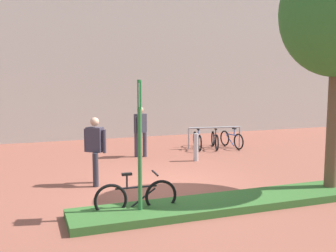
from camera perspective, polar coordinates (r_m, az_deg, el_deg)
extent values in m
plane|color=brown|center=(10.04, -0.71, -8.67)|extent=(60.00, 60.00, 0.00)
cube|color=#B2ADA3|center=(18.28, -10.10, 14.14)|extent=(28.00, 1.20, 10.00)
cube|color=#336028|center=(8.71, 9.64, -10.71)|extent=(7.00, 1.10, 0.16)
cylinder|color=brown|center=(9.95, 22.57, -0.22)|extent=(0.28, 0.28, 3.11)
cylinder|color=#2D7238|center=(7.60, -4.07, -3.47)|extent=(0.08, 0.08, 2.67)
cube|color=#198C33|center=(7.48, -4.14, 4.51)|extent=(0.08, 0.36, 0.52)
cube|color=white|center=(7.48, -4.14, 4.51)|extent=(0.08, 0.30, 0.44)
torus|color=black|center=(7.96, -8.23, -10.52)|extent=(0.66, 0.10, 0.66)
torus|color=black|center=(8.16, -1.02, -9.99)|extent=(0.66, 0.10, 0.66)
cylinder|color=black|center=(7.98, -4.60, -8.76)|extent=(0.84, 0.08, 0.04)
cylinder|color=black|center=(8.07, -3.87, -10.44)|extent=(0.61, 0.07, 0.44)
cylinder|color=black|center=(7.91, -5.92, -8.01)|extent=(0.04, 0.04, 0.28)
cube|color=black|center=(7.87, -5.93, -6.89)|extent=(0.20, 0.09, 0.05)
cylinder|color=black|center=(8.00, -1.88, -6.78)|extent=(0.06, 0.42, 0.04)
cylinder|color=#99999E|center=(14.98, 3.00, -1.84)|extent=(0.06, 0.06, 0.80)
cylinder|color=#99999E|center=(15.66, 10.24, -1.56)|extent=(0.06, 0.06, 0.80)
cylinder|color=#99999E|center=(15.23, 6.72, -0.22)|extent=(2.04, 0.32, 0.06)
torus|color=black|center=(14.66, 4.58, -2.44)|extent=(0.19, 0.60, 0.61)
torus|color=black|center=(15.57, 3.89, -1.87)|extent=(0.19, 0.60, 0.61)
cylinder|color=#194CA5|center=(15.08, 4.23, -1.39)|extent=(0.21, 0.76, 0.03)
cylinder|color=#194CA5|center=(15.21, 4.16, -2.21)|extent=(0.16, 0.55, 0.40)
cylinder|color=#194CA5|center=(14.90, 4.36, -1.06)|extent=(0.03, 0.03, 0.26)
cube|color=black|center=(14.88, 4.37, -0.50)|extent=(0.11, 0.20, 0.05)
cylinder|color=#194CA5|center=(15.39, 3.98, -0.31)|extent=(0.38, 0.12, 0.04)
torus|color=black|center=(14.81, 7.04, -2.37)|extent=(0.23, 0.60, 0.61)
torus|color=black|center=(15.72, 6.47, -1.81)|extent=(0.23, 0.60, 0.61)
cylinder|color=black|center=(15.24, 6.76, -1.33)|extent=(0.26, 0.74, 0.03)
cylinder|color=black|center=(15.36, 6.69, -2.14)|extent=(0.20, 0.54, 0.40)
cylinder|color=black|center=(15.05, 6.87, -1.01)|extent=(0.03, 0.03, 0.26)
cube|color=black|center=(15.04, 6.87, -0.46)|extent=(0.13, 0.20, 0.05)
cylinder|color=black|center=(15.55, 6.56, -0.27)|extent=(0.38, 0.15, 0.04)
torus|color=black|center=(15.14, 10.11, -2.22)|extent=(0.11, 0.61, 0.61)
torus|color=black|center=(15.91, 8.15, -1.74)|extent=(0.11, 0.61, 0.61)
cylinder|color=#194CA5|center=(15.49, 9.12, -1.23)|extent=(0.10, 0.77, 0.03)
cylinder|color=#194CA5|center=(15.60, 8.91, -2.03)|extent=(0.08, 0.56, 0.40)
cylinder|color=#194CA5|center=(15.34, 9.48, -0.91)|extent=(0.03, 0.03, 0.26)
cube|color=black|center=(15.32, 9.49, -0.36)|extent=(0.09, 0.19, 0.05)
cylinder|color=#194CA5|center=(15.75, 8.40, -0.20)|extent=(0.39, 0.07, 0.04)
cylinder|color=#ADADB2|center=(12.93, 4.03, -3.06)|extent=(0.16, 0.16, 0.90)
cylinder|color=#2D2D38|center=(10.08, -10.36, -6.22)|extent=(0.14, 0.14, 0.85)
cylinder|color=#2D2D38|center=(10.46, -10.34, -5.74)|extent=(0.14, 0.14, 0.85)
cube|color=#383342|center=(10.13, -10.44, -1.92)|extent=(0.46, 0.44, 0.62)
cylinder|color=#383342|center=(10.01, -9.13, -2.18)|extent=(0.09, 0.09, 0.59)
cylinder|color=#383342|center=(10.26, -11.71, -2.01)|extent=(0.09, 0.09, 0.59)
sphere|color=tan|center=(10.07, -10.50, 0.61)|extent=(0.22, 0.22, 0.22)
cylinder|color=#383342|center=(13.61, -4.56, -2.66)|extent=(0.14, 0.14, 0.85)
cylinder|color=#383342|center=(13.60, -3.36, -2.66)|extent=(0.14, 0.14, 0.85)
cube|color=#2D2D38|center=(13.50, -3.98, 0.42)|extent=(0.47, 0.42, 0.62)
cylinder|color=#2D2D38|center=(13.31, -4.72, 0.18)|extent=(0.09, 0.09, 0.59)
cylinder|color=#2D2D38|center=(13.70, -3.27, 0.39)|extent=(0.09, 0.09, 0.59)
sphere|color=tan|center=(13.46, -4.00, 2.32)|extent=(0.22, 0.22, 0.22)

